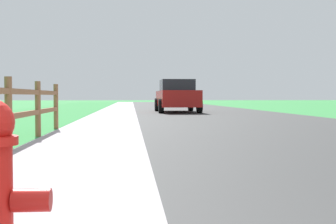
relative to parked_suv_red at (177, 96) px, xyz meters
name	(u,v)px	position (x,y,z in m)	size (l,w,h in m)	color
ground_plane	(135,110)	(-2.05, 3.16, -0.80)	(120.00, 120.00, 0.00)	#338740
road_asphalt	(192,109)	(1.45, 5.16, -0.79)	(7.00, 66.00, 0.01)	#3B3B3B
curb_concrete	(85,109)	(-5.05, 5.16, -0.79)	(6.00, 66.00, 0.01)	#A99DA5
grass_verge	(60,109)	(-6.55, 5.16, -0.79)	(5.00, 66.00, 0.00)	#338740
parked_suv_red	(177,96)	(0.00, 0.00, 0.00)	(2.05, 4.79, 1.61)	maroon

